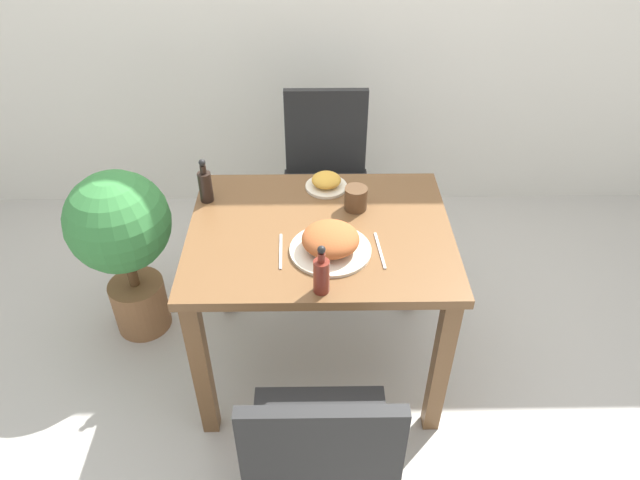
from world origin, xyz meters
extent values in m
plane|color=#B7B2A8|center=(0.00, 0.00, 0.00)|extent=(16.00, 16.00, 0.00)
cube|color=brown|center=(0.00, 0.00, 0.70)|extent=(0.96, 0.76, 0.04)
cube|color=brown|center=(-0.43, -0.33, 0.34)|extent=(0.06, 0.06, 0.69)
cube|color=brown|center=(0.43, -0.33, 0.34)|extent=(0.06, 0.06, 0.69)
cube|color=brown|center=(-0.43, 0.33, 0.34)|extent=(0.06, 0.06, 0.69)
cube|color=brown|center=(0.43, 0.33, 0.34)|extent=(0.06, 0.06, 0.69)
cube|color=black|center=(-0.01, -0.70, 0.42)|extent=(0.42, 0.42, 0.04)
cube|color=black|center=(-0.01, -0.89, 0.66)|extent=(0.40, 0.04, 0.44)
cylinder|color=black|center=(0.17, -0.52, 0.20)|extent=(0.03, 0.03, 0.40)
cylinder|color=black|center=(-0.19, -0.52, 0.20)|extent=(0.03, 0.03, 0.40)
cube|color=black|center=(0.04, 0.67, 0.42)|extent=(0.42, 0.42, 0.04)
cube|color=black|center=(0.04, 0.86, 0.66)|extent=(0.40, 0.04, 0.44)
cylinder|color=black|center=(-0.14, 0.49, 0.20)|extent=(0.03, 0.03, 0.40)
cylinder|color=black|center=(0.22, 0.49, 0.20)|extent=(0.03, 0.03, 0.40)
cylinder|color=black|center=(-0.14, 0.85, 0.20)|extent=(0.03, 0.03, 0.40)
cylinder|color=black|center=(0.22, 0.85, 0.20)|extent=(0.03, 0.03, 0.40)
cylinder|color=beige|center=(0.03, -0.13, 0.73)|extent=(0.28, 0.28, 0.01)
ellipsoid|color=#A35128|center=(0.03, -0.13, 0.78)|extent=(0.20, 0.20, 0.08)
cylinder|color=beige|center=(0.03, 0.27, 0.73)|extent=(0.17, 0.17, 0.01)
ellipsoid|color=gold|center=(0.03, 0.27, 0.76)|extent=(0.12, 0.12, 0.05)
cylinder|color=#4C331E|center=(0.14, 0.13, 0.77)|extent=(0.09, 0.09, 0.09)
cylinder|color=black|center=(-0.44, 0.19, 0.78)|extent=(0.05, 0.05, 0.12)
cylinder|color=black|center=(-0.44, 0.19, 0.86)|extent=(0.02, 0.02, 0.03)
sphere|color=black|center=(-0.44, 0.19, 0.89)|extent=(0.03, 0.03, 0.03)
cylinder|color=maroon|center=(0.00, -0.32, 0.78)|extent=(0.05, 0.05, 0.12)
cylinder|color=maroon|center=(0.00, -0.32, 0.86)|extent=(0.02, 0.02, 0.03)
sphere|color=black|center=(0.00, -0.32, 0.89)|extent=(0.03, 0.03, 0.03)
cube|color=silver|center=(-0.14, -0.13, 0.72)|extent=(0.01, 0.19, 0.00)
cube|color=silver|center=(0.21, -0.13, 0.72)|extent=(0.03, 0.19, 0.00)
cylinder|color=brown|center=(-0.82, 0.23, 0.13)|extent=(0.24, 0.24, 0.25)
cylinder|color=brown|center=(-0.82, 0.23, 0.32)|extent=(0.04, 0.04, 0.13)
sphere|color=#387F3D|center=(-0.82, 0.23, 0.59)|extent=(0.43, 0.43, 0.43)
camera|label=1|loc=(-0.02, -1.65, 1.97)|focal=32.00mm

